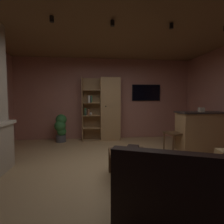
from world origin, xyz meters
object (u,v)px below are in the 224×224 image
Objects in this scene: leather_couch at (192,194)px; coffee_table at (129,157)px; kitchen_bar_counter at (205,131)px; tissue_box at (201,110)px; bookshelf_cabinet at (107,109)px; dining_chair at (177,130)px; table_book_0 at (133,151)px; wall_mounted_tv at (146,93)px; potted_floor_plant at (61,127)px.

leather_couch is 1.18m from coffee_table.
kitchen_bar_counter is 3.07m from leather_couch.
tissue_box reaches higher than coffee_table.
bookshelf_cabinet is 2.72m from tissue_box.
dining_chair is at bearing 176.47° from kitchen_bar_counter.
table_book_0 is 2.02m from dining_chair.
tissue_box reaches higher than dining_chair.
bookshelf_cabinet is 2.06× the size of wall_mounted_tv.
bookshelf_cabinet reaches higher than tissue_box.
tissue_box is 0.07× the size of leather_couch.
dining_chair is (1.11, 2.50, 0.22)m from leather_couch.
wall_mounted_tv is (1.15, 2.99, 1.10)m from table_book_0.
tissue_box reaches higher than kitchen_bar_counter.
coffee_table is (0.13, -2.82, -0.65)m from bookshelf_cabinet.
leather_couch is at bearing -67.95° from coffee_table.
wall_mounted_tv is at bearing 7.38° from potted_floor_plant.
kitchen_bar_counter reaches higher than coffee_table.
wall_mounted_tv is at bearing 122.40° from kitchen_bar_counter.
wall_mounted_tv reaches higher than table_book_0.
tissue_box is (2.23, -1.55, 0.06)m from bookshelf_cabinet.
dining_chair reaches higher than coffee_table.
bookshelf_cabinet is at bearing 139.94° from dining_chair.
kitchen_bar_counter is 2.58m from table_book_0.
wall_mounted_tv reaches higher than leather_couch.
coffee_table is 2.10m from dining_chair.
wall_mounted_tv is (-0.87, 1.76, 0.49)m from tissue_box.
kitchen_bar_counter is at bearing -18.62° from potted_floor_plant.
bookshelf_cabinet is 1.48m from wall_mounted_tv.
tissue_box is 2.98m from leather_couch.
leather_couch is at bearing -71.93° from table_book_0.
tissue_box is at bearing -20.76° from potted_floor_plant.
tissue_box is at bearing -153.47° from kitchen_bar_counter.
table_book_0 is 0.12× the size of wall_mounted_tv.
wall_mounted_tv is (-1.06, 1.67, 1.05)m from kitchen_bar_counter.
wall_mounted_tv is at bearing 67.98° from coffee_table.
leather_couch is 1.91× the size of dining_chair.
potted_floor_plant is at bearing 118.41° from leather_couch.
coffee_table is 0.70× the size of dining_chair.
bookshelf_cabinet is at bearing 98.33° from leather_couch.
bookshelf_cabinet is at bearing -171.15° from wall_mounted_tv.
dining_chair reaches higher than potted_floor_plant.
coffee_table is at bearing -152.96° from table_book_0.
kitchen_bar_counter is at bearing -3.53° from dining_chair.
bookshelf_cabinet is 2.84m from table_book_0.
bookshelf_cabinet is 3.12× the size of coffee_table.
kitchen_bar_counter is 0.82× the size of leather_couch.
leather_couch is 15.51× the size of table_book_0.
tissue_box is at bearing -34.87° from bookshelf_cabinet.
kitchen_bar_counter reaches higher than leather_couch.
leather_couch reaches higher than table_book_0.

